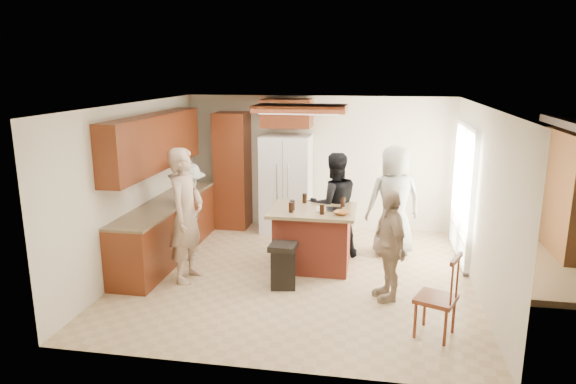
% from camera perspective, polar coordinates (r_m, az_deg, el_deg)
% --- Properties ---
extents(person_front_left, '(0.57, 0.74, 1.93)m').
position_cam_1_polar(person_front_left, '(7.41, -11.25, -2.55)').
color(person_front_left, tan).
rests_on(person_front_left, ground).
extents(person_behind_left, '(0.96, 0.78, 1.71)m').
position_cam_1_polar(person_behind_left, '(8.28, 5.13, -1.44)').
color(person_behind_left, black).
rests_on(person_behind_left, ground).
extents(person_behind_right, '(1.02, 0.81, 1.81)m').
position_cam_1_polar(person_behind_right, '(8.45, 11.68, -0.98)').
color(person_behind_right, gray).
rests_on(person_behind_right, ground).
extents(person_side_right, '(0.72, 0.97, 1.48)m').
position_cam_1_polar(person_side_right, '(6.86, 11.17, -5.83)').
color(person_side_right, tan).
rests_on(person_side_right, ground).
extents(person_counter, '(0.65, 1.08, 1.56)m').
position_cam_1_polar(person_counter, '(8.31, -11.03, -2.10)').
color(person_counter, '#999991').
rests_on(person_counter, ground).
extents(left_cabinetry, '(0.64, 3.00, 2.30)m').
position_cam_1_polar(left_cabinetry, '(8.41, -13.74, -0.83)').
color(left_cabinetry, maroon).
rests_on(left_cabinetry, ground).
extents(back_wall_units, '(1.80, 0.60, 2.45)m').
position_cam_1_polar(back_wall_units, '(9.69, -4.68, 3.96)').
color(back_wall_units, maroon).
rests_on(back_wall_units, ground).
extents(refrigerator, '(0.90, 0.76, 1.80)m').
position_cam_1_polar(refrigerator, '(9.54, -0.19, 0.92)').
color(refrigerator, white).
rests_on(refrigerator, ground).
extents(kitchen_island, '(1.28, 1.03, 0.93)m').
position_cam_1_polar(kitchen_island, '(7.87, 2.75, -5.07)').
color(kitchen_island, '#A83E2B').
rests_on(kitchen_island, ground).
extents(island_items, '(0.92, 0.75, 0.15)m').
position_cam_1_polar(island_items, '(7.61, 4.09, -1.82)').
color(island_items, silver).
rests_on(island_items, kitchen_island).
extents(trash_bin, '(0.39, 0.39, 0.63)m').
position_cam_1_polar(trash_bin, '(7.22, -0.55, -8.13)').
color(trash_bin, black).
rests_on(trash_bin, ground).
extents(spindle_chair, '(0.55, 0.55, 0.99)m').
position_cam_1_polar(spindle_chair, '(6.15, 16.31, -11.35)').
color(spindle_chair, maroon).
rests_on(spindle_chair, ground).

